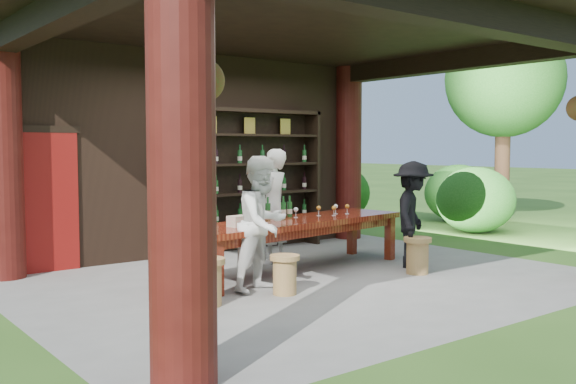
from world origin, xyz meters
TOP-DOWN VIEW (x-y plane):
  - ground at (0.00, 0.00)m, footprint 90.00×90.00m
  - pavilion at (-0.01, 0.43)m, footprint 7.50×6.00m
  - wine_shelf at (0.80, 2.45)m, footprint 2.74×0.42m
  - tasting_table at (0.22, 0.50)m, footprint 3.82×1.46m
  - stool_near_left at (-0.77, -0.53)m, footprint 0.36×0.36m
  - stool_near_right at (1.47, -0.66)m, footprint 0.39×0.39m
  - stool_far_left at (-1.79, -0.44)m, footprint 0.41×0.41m
  - host at (0.37, 1.25)m, footprint 0.75×0.64m
  - guest_woman at (-0.85, -0.19)m, footprint 0.94×0.82m
  - guest_man at (1.79, -0.29)m, footprint 1.16×1.05m
  - table_bottles at (0.17, 0.80)m, footprint 0.47×0.09m
  - table_glasses at (0.90, 0.62)m, footprint 1.01×0.23m
  - napkin_basket at (-0.89, 0.28)m, footprint 0.28×0.21m
  - shrubs at (2.04, 1.14)m, footprint 14.88×9.58m
  - trees at (2.91, 1.61)m, footprint 20.59×9.22m

SIDE VIEW (x-z plane):
  - ground at x=0.00m, z-range 0.00..0.00m
  - stool_near_left at x=-0.77m, z-range 0.01..0.49m
  - stool_near_right at x=1.47m, z-range 0.02..0.53m
  - stool_far_left at x=-1.79m, z-range 0.02..0.55m
  - shrubs at x=2.04m, z-range -0.12..1.24m
  - tasting_table at x=0.22m, z-range 0.26..1.01m
  - guest_man at x=1.79m, z-range 0.00..1.56m
  - napkin_basket at x=-0.89m, z-range 0.75..0.89m
  - table_glasses at x=0.90m, z-range 0.75..0.90m
  - guest_woman at x=-0.85m, z-range 0.00..1.66m
  - host at x=0.37m, z-range 0.00..1.74m
  - table_bottles at x=0.17m, z-range 0.75..1.06m
  - wine_shelf at x=0.80m, z-range 0.00..2.41m
  - pavilion at x=-0.01m, z-range 0.33..3.93m
  - trees at x=2.91m, z-range 0.97..5.77m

